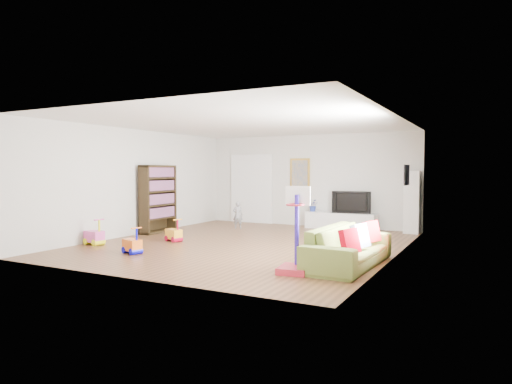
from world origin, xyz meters
The scene contains 25 objects.
floor centered at (0.00, 0.00, 0.00)m, with size 6.50×7.50×0.00m, color brown.
ceiling centered at (0.00, 0.00, 2.70)m, with size 6.50×7.50×0.00m, color white.
wall_back centered at (0.00, 3.75, 1.35)m, with size 6.50×0.00×2.70m, color silver.
wall_front centered at (0.00, -3.75, 1.35)m, with size 6.50×0.00×2.70m, color white.
wall_left centered at (-3.25, 0.00, 1.35)m, with size 0.00×7.50×2.70m, color white.
wall_right centered at (3.25, 0.00, 1.35)m, with size 0.00×7.50×2.70m, color silver.
navy_accent centered at (3.23, 1.40, 1.85)m, with size 0.01×3.20×1.70m, color black.
olive_wainscot centered at (3.23, 1.40, 0.50)m, with size 0.01×3.20×1.00m, color brown.
doorway centered at (-1.90, 3.71, 1.05)m, with size 1.45×0.06×2.10m, color white.
painting_back centered at (-0.25, 3.71, 1.55)m, with size 0.62×0.06×0.92m, color gold.
artwork_right centered at (3.17, 1.60, 1.55)m, with size 0.04×0.56×0.46m, color #7F3F8C.
media_console centered at (1.11, 3.41, 0.23)m, with size 1.99×0.50×0.46m, color silver.
tall_cabinet centered at (3.01, 3.47, 0.82)m, with size 0.38×0.38×1.64m, color white.
bookshelf centered at (-3.01, 0.54, 0.89)m, with size 0.32×1.22×1.79m, color black.
sofa centered at (2.70, -1.29, 0.34)m, with size 2.32×0.91×0.68m, color olive.
basketball_hoop centered at (2.07, -2.22, 0.70)m, with size 0.48×0.59×1.40m, color #B52236.
ride_on_yellow centered at (-1.69, -0.52, 0.27)m, with size 0.40×0.25×0.53m, color #FAAA23.
ride_on_orange centered at (-1.44, -2.15, 0.27)m, with size 0.40×0.25×0.53m, color orange.
ride_on_pink centered at (-2.94, -1.73, 0.29)m, with size 0.44×0.27×0.58m, color #E850AF.
child centered at (-1.54, 2.21, 0.39)m, with size 0.28×0.19×0.77m, color gray.
tv centered at (1.40, 3.46, 0.77)m, with size 1.07×0.14×0.61m, color black.
vase_plant centered at (0.28, 3.45, 0.64)m, with size 0.32×0.28×0.35m, color #27399B.
pillow_left centered at (2.90, -1.94, 0.53)m, with size 0.10×0.40×0.40m, color #C70016.
pillow_center centered at (2.90, -1.28, 0.53)m, with size 0.11×0.41×0.41m, color white.
pillow_right centered at (2.94, -0.63, 0.53)m, with size 0.10×0.38×0.38m, color red.
Camera 1 is at (4.91, -8.97, 1.66)m, focal length 32.00 mm.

